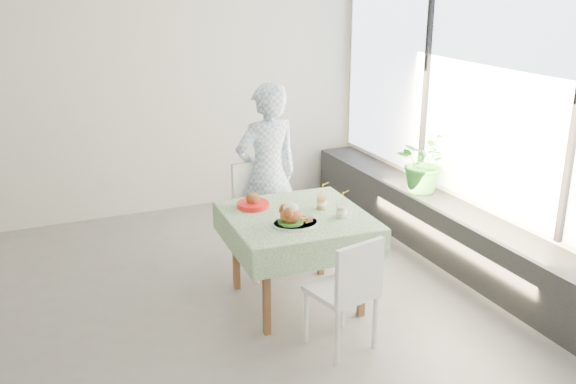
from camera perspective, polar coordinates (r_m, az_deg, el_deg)
name	(u,v)px	position (r m, az deg, el deg)	size (l,w,h in m)	color
floor	(149,331)	(4.91, -12.23, -12.01)	(6.00, 6.00, 0.00)	slate
wall_back	(85,88)	(6.80, -17.56, 8.83)	(6.00, 0.02, 2.80)	silver
wall_front	(286,326)	(2.12, -0.19, -11.84)	(6.00, 0.02, 2.80)	silver
wall_right	(493,109)	(5.70, 17.79, 7.01)	(0.02, 5.00, 2.80)	silver
window_pane	(494,80)	(5.64, 17.81, 9.48)	(0.01, 4.80, 2.18)	#D1E0F9
window_ledge	(462,239)	(5.90, 15.22, -4.07)	(0.40, 4.80, 0.50)	black
cafe_table	(296,248)	(5.00, 0.76, -5.01)	(1.09, 1.09, 0.74)	brown
chair_far	(266,238)	(5.61, -1.98, -4.12)	(0.48, 0.48, 0.95)	white
chair_near	(342,313)	(4.52, 4.81, -10.67)	(0.47, 0.47, 0.84)	white
diner	(267,176)	(5.58, -1.86, 1.46)	(0.59, 0.39, 1.63)	#83A7D2
main_dish	(293,218)	(4.66, 0.44, -2.31)	(0.34, 0.34, 0.17)	white
juice_cup_orange	(322,202)	(4.99, 3.00, -0.89)	(0.09, 0.09, 0.24)	white
juice_cup_lemonade	(342,210)	(4.83, 4.78, -1.64)	(0.08, 0.08, 0.24)	white
second_dish	(253,203)	(5.03, -3.13, -0.98)	(0.25, 0.25, 0.12)	red
potted_plant	(422,162)	(6.21, 11.84, 2.66)	(0.53, 0.46, 0.59)	#287727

